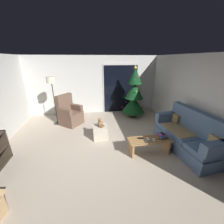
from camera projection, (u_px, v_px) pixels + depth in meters
name	position (u px, v px, depth m)	size (l,w,h in m)	color
ground_plane	(102.00, 151.00, 3.77)	(7.00, 7.00, 0.00)	#B2A38E
wall_back	(94.00, 85.00, 6.14)	(5.72, 0.12, 2.50)	silver
wall_right	(205.00, 102.00, 3.77)	(0.12, 6.00, 2.50)	silver
patio_door_frame	(120.00, 88.00, 6.31)	(1.60, 0.02, 2.20)	silver
patio_door_glass	(120.00, 89.00, 6.31)	(1.50, 0.02, 2.10)	black
couch	(188.00, 136.00, 3.74)	(0.91, 1.99, 1.08)	slate
coffee_table	(149.00, 144.00, 3.63)	(1.10, 0.40, 0.41)	#9E7547
remote_black	(141.00, 138.00, 3.61)	(0.04, 0.16, 0.02)	black
remote_graphite	(146.00, 141.00, 3.48)	(0.04, 0.16, 0.02)	#333338
remote_silver	(154.00, 140.00, 3.52)	(0.04, 0.16, 0.02)	#ADADB2
remote_white	(148.00, 139.00, 3.56)	(0.04, 0.16, 0.02)	silver
book_stack	(162.00, 136.00, 3.64)	(0.29, 0.22, 0.11)	#A32D28
cell_phone	(163.00, 134.00, 3.63)	(0.07, 0.14, 0.01)	black
christmas_tree	(134.00, 95.00, 5.73)	(0.97, 0.97, 2.14)	#4C1E19
armchair	(70.00, 114.00, 5.22)	(0.96, 0.96, 1.13)	brown
floor_lamp	(52.00, 85.00, 4.84)	(0.32, 0.32, 1.78)	#2D2D30
ottoman	(100.00, 132.00, 4.35)	(0.44, 0.44, 0.39)	beige
teddy_bear_chestnut	(100.00, 123.00, 4.23)	(0.22, 0.21, 0.29)	brown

